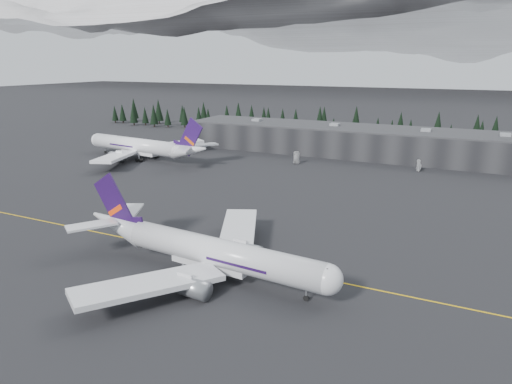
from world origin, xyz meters
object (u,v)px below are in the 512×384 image
at_px(gse_vehicle_b, 419,169).
at_px(gse_vehicle_a, 296,162).
at_px(jet_main, 201,249).
at_px(jet_parked, 144,147).
at_px(terminal, 355,141).

bearing_deg(gse_vehicle_b, gse_vehicle_a, -110.11).
xyz_separation_m(gse_vehicle_a, gse_vehicle_b, (47.83, 7.84, 0.06)).
distance_m(jet_main, gse_vehicle_a, 105.72).
bearing_deg(jet_parked, jet_main, 141.40).
distance_m(jet_main, gse_vehicle_b, 115.53).
height_order(terminal, jet_main, jet_main).
relative_size(terminal, jet_parked, 2.36).
height_order(terminal, gse_vehicle_a, terminal).
distance_m(gse_vehicle_a, gse_vehicle_b, 48.47).
bearing_deg(jet_main, jet_parked, 138.71).
bearing_deg(terminal, jet_parked, -147.28).
height_order(jet_main, gse_vehicle_a, jet_main).
bearing_deg(gse_vehicle_a, gse_vehicle_b, -6.82).
relative_size(jet_parked, gse_vehicle_b, 14.36).
xyz_separation_m(terminal, gse_vehicle_b, (30.89, -22.94, -5.50)).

